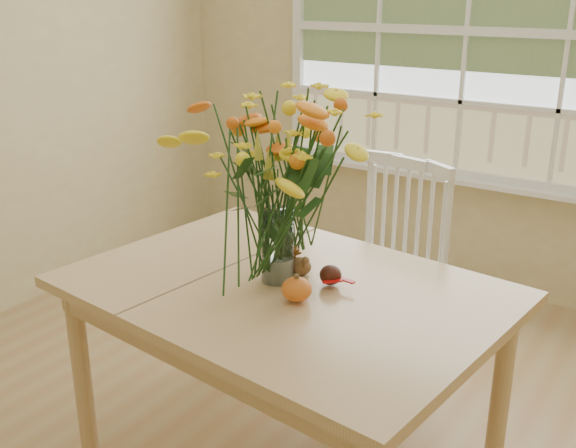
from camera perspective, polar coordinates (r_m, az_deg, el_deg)
The scene contains 8 objects.
wall_back at distance 4.13m, azimuth 14.84°, elevation 12.78°, with size 4.00×0.02×2.70m, color #CBB482.
window at distance 4.08m, azimuth 14.88°, elevation 15.26°, with size 2.42×0.12×1.74m.
dining_table at distance 2.43m, azimuth -0.26°, elevation -7.09°, with size 1.59×1.22×0.80m.
windsor_chair at distance 3.14m, azimuth 8.62°, elevation -3.38°, with size 0.57×0.55×1.04m.
flower_vase at distance 2.29m, azimuth -0.94°, elevation 4.29°, with size 0.55×0.55×0.66m.
pumpkin at distance 2.25m, azimuth 0.74°, elevation -5.64°, with size 0.10×0.10×0.08m, color orange.
turkey_figurine at distance 2.43m, azimuth 1.03°, elevation -3.61°, with size 0.10×0.08×0.10m.
dark_gourd at distance 2.37m, azimuth 3.62°, elevation -4.41°, with size 0.13×0.08×0.07m.
Camera 1 is at (1.33, -1.64, 1.79)m, focal length 42.00 mm.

